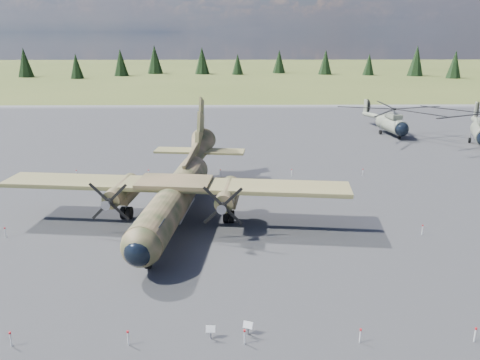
{
  "coord_description": "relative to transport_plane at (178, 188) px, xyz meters",
  "views": [
    {
      "loc": [
        1.46,
        -34.05,
        15.45
      ],
      "look_at": [
        2.0,
        2.0,
        4.03
      ],
      "focal_mm": 35.0,
      "sensor_mm": 36.0,
      "label": 1
    }
  ],
  "objects": [
    {
      "name": "ground",
      "position": [
        3.3,
        -3.82,
        -2.73
      ],
      "size": [
        500.0,
        500.0,
        0.0
      ],
      "primitive_type": "plane",
      "color": "#525827",
      "rests_on": "ground"
    },
    {
      "name": "apron",
      "position": [
        3.3,
        6.18,
        -2.73
      ],
      "size": [
        120.0,
        120.0,
        0.04
      ],
      "primitive_type": "cube",
      "color": "slate",
      "rests_on": "ground"
    },
    {
      "name": "transport_plane",
      "position": [
        0.0,
        0.0,
        0.0
      ],
      "size": [
        28.92,
        26.15,
        9.51
      ],
      "rotation": [
        0.0,
        0.0,
        -0.11
      ],
      "color": "#313A1F",
      "rests_on": "ground"
    },
    {
      "name": "helicopter_near",
      "position": [
        29.43,
        33.73,
        0.35
      ],
      "size": [
        19.35,
        21.26,
        4.35
      ],
      "rotation": [
        0.0,
        0.0,
        0.14
      ],
      "color": "gray",
      "rests_on": "ground"
    },
    {
      "name": "info_placard_left",
      "position": [
        3.53,
        -16.86,
        -2.21
      ],
      "size": [
        0.51,
        0.23,
        0.79
      ],
      "rotation": [
        0.0,
        0.0,
        -0.04
      ],
      "color": "gray",
      "rests_on": "ground"
    },
    {
      "name": "info_placard_right",
      "position": [
        5.5,
        -16.55,
        -2.19
      ],
      "size": [
        0.56,
        0.38,
        0.81
      ],
      "rotation": [
        0.0,
        0.0,
        -0.34
      ],
      "color": "gray",
      "rests_on": "ground"
    },
    {
      "name": "barrier_fence",
      "position": [
        2.84,
        -3.9,
        -2.23
      ],
      "size": [
        33.12,
        29.62,
        0.85
      ],
      "color": "silver",
      "rests_on": "ground"
    },
    {
      "name": "treeline",
      "position": [
        3.49,
        5.61,
        2.06
      ],
      "size": [
        318.2,
        319.02,
        10.99
      ],
      "color": "black",
      "rests_on": "ground"
    }
  ]
}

